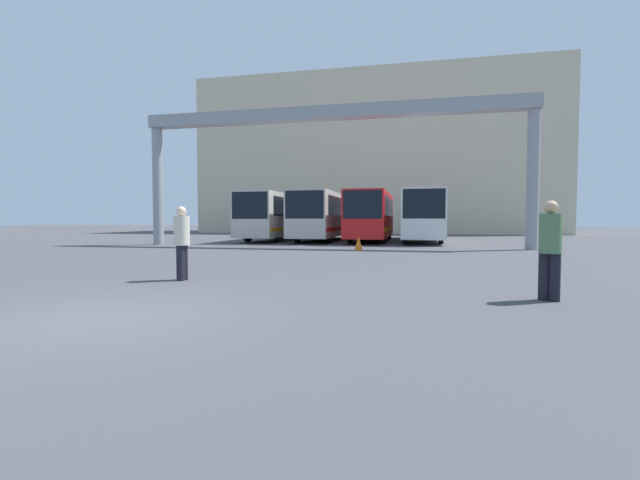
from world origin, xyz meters
name	(u,v)px	position (x,y,z in m)	size (l,w,h in m)	color
ground_plane	(97,319)	(0.00, 0.00, 0.00)	(200.00, 200.00, 0.00)	#47474C
building_backdrop	(375,158)	(0.00, 45.99, 8.81)	(39.80, 12.00, 17.62)	beige
overhead_gantry	(328,134)	(0.00, 17.51, 6.16)	(21.35, 0.80, 7.63)	gray
bus_slot_0	(277,214)	(-5.17, 24.53, 1.90)	(2.54, 10.90, 3.31)	beige
bus_slot_1	(324,214)	(-1.72, 24.77, 1.92)	(2.59, 11.37, 3.34)	beige
bus_slot_2	(372,214)	(1.72, 24.64, 1.90)	(2.49, 11.12, 3.30)	red
bus_slot_3	(422,214)	(5.17, 25.33, 1.92)	(2.56, 12.50, 3.33)	silver
pedestrian_near_left	(182,241)	(-0.93, 4.02, 0.96)	(0.38, 0.38, 1.82)	black
pedestrian_mid_right	(550,248)	(7.09, 3.04, 0.98)	(0.38, 0.38, 1.84)	black
traffic_cone	(359,243)	(2.02, 15.15, 0.36)	(0.40, 0.40, 0.72)	orange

